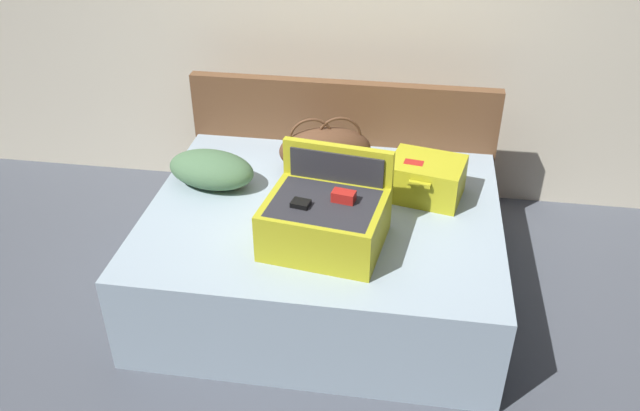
# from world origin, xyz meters

# --- Properties ---
(ground_plane) EXTENTS (12.00, 12.00, 0.00)m
(ground_plane) POSITION_xyz_m (0.00, 0.00, 0.00)
(ground_plane) COLOR #4C515B
(back_wall) EXTENTS (8.00, 0.10, 2.60)m
(back_wall) POSITION_xyz_m (0.00, 1.65, 1.30)
(back_wall) COLOR beige
(back_wall) RESTS_ON ground
(bed) EXTENTS (1.91, 1.57, 0.56)m
(bed) POSITION_xyz_m (0.00, 0.40, 0.28)
(bed) COLOR #99ADBC
(bed) RESTS_ON ground
(headboard) EXTENTS (1.95, 0.08, 0.97)m
(headboard) POSITION_xyz_m (0.00, 1.22, 0.48)
(headboard) COLOR brown
(headboard) RESTS_ON ground
(hard_case_large) EXTENTS (0.63, 0.56, 0.45)m
(hard_case_large) POSITION_xyz_m (0.06, 0.10, 0.71)
(hard_case_large) COLOR gold
(hard_case_large) RESTS_ON bed
(hard_case_medium) EXTENTS (0.45, 0.39, 0.22)m
(hard_case_medium) POSITION_xyz_m (0.54, 0.63, 0.67)
(hard_case_medium) COLOR gold
(hard_case_medium) RESTS_ON bed
(duffel_bag) EXTENTS (0.59, 0.40, 0.35)m
(duffel_bag) POSITION_xyz_m (-0.05, 0.83, 0.70)
(duffel_bag) COLOR brown
(duffel_bag) RESTS_ON bed
(pillow_near_headboard) EXTENTS (0.56, 0.39, 0.20)m
(pillow_near_headboard) POSITION_xyz_m (-0.67, 0.56, 0.66)
(pillow_near_headboard) COLOR #4C724C
(pillow_near_headboard) RESTS_ON bed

